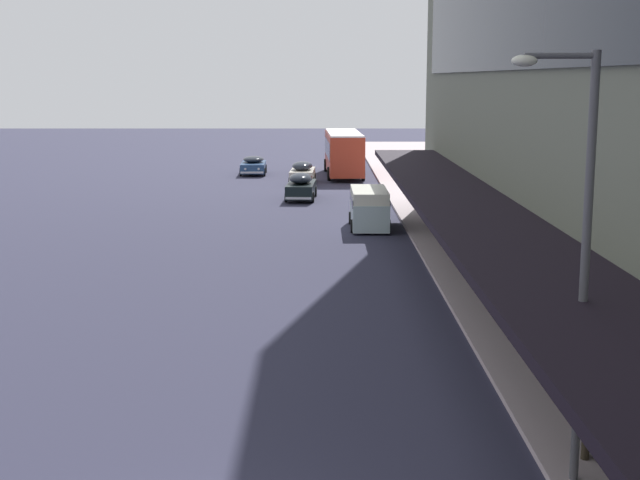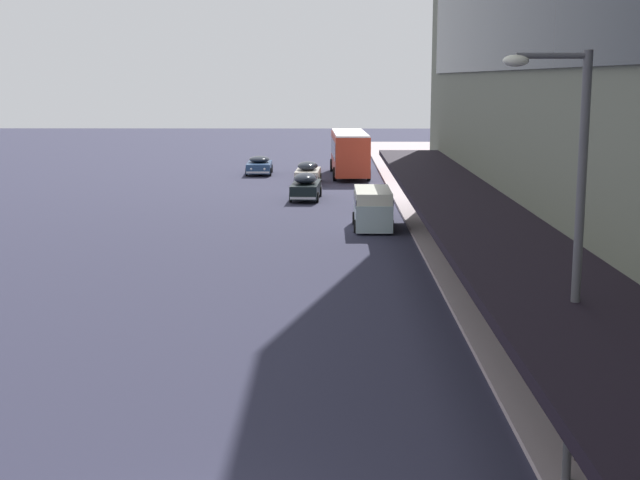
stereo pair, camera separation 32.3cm
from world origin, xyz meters
TOP-DOWN VIEW (x-y plane):
  - transit_bus_kerbside_front at (3.60, 54.95)m, footprint 2.95×10.06m
  - sedan_trailing_near at (0.65, 41.66)m, footprint 1.93×4.74m
  - sedan_lead_mid at (0.57, 49.83)m, footprint 1.88×4.59m
  - sedan_oncoming_rear at (-3.35, 56.18)m, footprint 2.03×4.41m
  - vw_van at (4.23, 31.08)m, footprint 1.91×4.55m
  - pedestrian_at_kerb at (6.91, 3.55)m, footprint 0.35×0.59m
  - street_lamp at (6.27, 2.61)m, footprint 1.50×0.28m

SIDE VIEW (x-z plane):
  - sedan_oncoming_rear at x=-3.35m, z-range 0.00..1.40m
  - sedan_lead_mid at x=0.57m, z-range -0.02..1.58m
  - sedan_trailing_near at x=0.65m, z-range -0.02..1.63m
  - vw_van at x=4.23m, z-range 0.12..2.08m
  - pedestrian_at_kerb at x=6.91m, z-range 0.25..2.11m
  - transit_bus_kerbside_front at x=3.60m, z-range 0.25..3.58m
  - street_lamp at x=6.27m, z-range 0.73..8.38m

